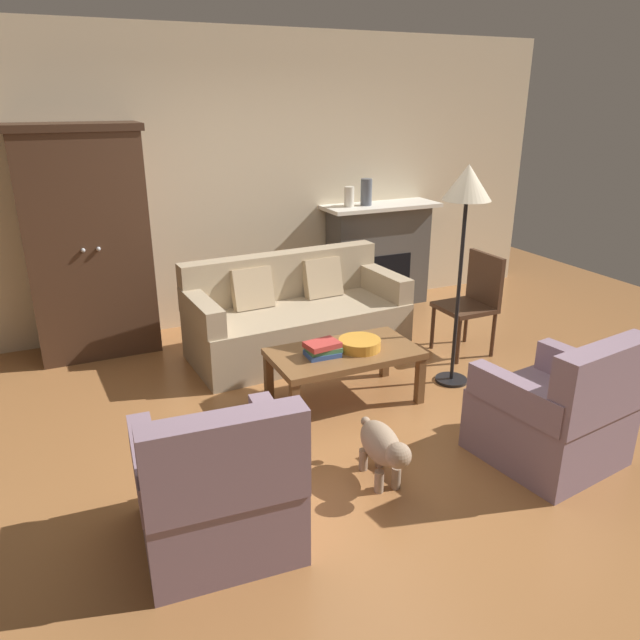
{
  "coord_description": "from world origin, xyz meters",
  "views": [
    {
      "loc": [
        -1.71,
        -3.26,
        2.2
      ],
      "look_at": [
        0.13,
        0.75,
        0.55
      ],
      "focal_mm": 33.82,
      "sensor_mm": 36.0,
      "label": 1
    }
  ],
  "objects_px": {
    "armchair_near_right": "(556,415)",
    "side_chair_wooden": "(473,297)",
    "fireplace": "(378,254)",
    "mantel_vase_slate": "(366,192)",
    "armchair_near_left": "(218,491)",
    "floor_lamp": "(467,196)",
    "book_stack": "(323,349)",
    "fruit_bowl": "(360,344)",
    "dog": "(383,446)",
    "armoire": "(88,243)",
    "couch": "(296,318)",
    "mantel_vase_cream": "(349,197)",
    "coffee_table": "(344,357)"
  },
  "relations": [
    {
      "from": "coffee_table",
      "to": "armchair_near_right",
      "type": "relative_size",
      "value": 1.25
    },
    {
      "from": "book_stack",
      "to": "dog",
      "type": "bearing_deg",
      "value": -93.98
    },
    {
      "from": "armchair_near_left",
      "to": "couch",
      "type": "bearing_deg",
      "value": 58.61
    },
    {
      "from": "coffee_table",
      "to": "floor_lamp",
      "type": "bearing_deg",
      "value": -3.8
    },
    {
      "from": "fireplace",
      "to": "armchair_near_right",
      "type": "distance_m",
      "value": 3.21
    },
    {
      "from": "fireplace",
      "to": "side_chair_wooden",
      "type": "bearing_deg",
      "value": -85.87
    },
    {
      "from": "book_stack",
      "to": "fruit_bowl",
      "type": "bearing_deg",
      "value": -0.03
    },
    {
      "from": "side_chair_wooden",
      "to": "mantel_vase_cream",
      "type": "bearing_deg",
      "value": 108.17
    },
    {
      "from": "fireplace",
      "to": "mantel_vase_slate",
      "type": "xyz_separation_m",
      "value": [
        -0.18,
        -0.02,
        0.69
      ]
    },
    {
      "from": "mantel_vase_cream",
      "to": "armchair_near_right",
      "type": "height_order",
      "value": "mantel_vase_cream"
    },
    {
      "from": "mantel_vase_cream",
      "to": "armchair_near_left",
      "type": "height_order",
      "value": "mantel_vase_cream"
    },
    {
      "from": "book_stack",
      "to": "couch",
      "type": "bearing_deg",
      "value": 77.94
    },
    {
      "from": "armchair_near_right",
      "to": "fireplace",
      "type": "bearing_deg",
      "value": 80.58
    },
    {
      "from": "floor_lamp",
      "to": "dog",
      "type": "height_order",
      "value": "floor_lamp"
    },
    {
      "from": "fruit_bowl",
      "to": "dog",
      "type": "height_order",
      "value": "fruit_bowl"
    },
    {
      "from": "dog",
      "to": "armoire",
      "type": "bearing_deg",
      "value": 114.9
    },
    {
      "from": "armchair_near_right",
      "to": "book_stack",
      "type": "bearing_deg",
      "value": 130.12
    },
    {
      "from": "couch",
      "to": "side_chair_wooden",
      "type": "distance_m",
      "value": 1.6
    },
    {
      "from": "armchair_near_right",
      "to": "side_chair_wooden",
      "type": "distance_m",
      "value": 1.78
    },
    {
      "from": "mantel_vase_slate",
      "to": "dog",
      "type": "relative_size",
      "value": 0.48
    },
    {
      "from": "mantel_vase_slate",
      "to": "armchair_near_right",
      "type": "xyz_separation_m",
      "value": [
        -0.34,
        -3.14,
        -0.94
      ]
    },
    {
      "from": "book_stack",
      "to": "armchair_near_right",
      "type": "bearing_deg",
      "value": -49.88
    },
    {
      "from": "book_stack",
      "to": "mantel_vase_cream",
      "type": "relative_size",
      "value": 1.29
    },
    {
      "from": "couch",
      "to": "mantel_vase_slate",
      "type": "xyz_separation_m",
      "value": [
        1.16,
        0.83,
        0.94
      ]
    },
    {
      "from": "couch",
      "to": "mantel_vase_cream",
      "type": "bearing_deg",
      "value": 41.11
    },
    {
      "from": "armchair_near_left",
      "to": "book_stack",
      "type": "bearing_deg",
      "value": 45.16
    },
    {
      "from": "armoire",
      "to": "fireplace",
      "type": "bearing_deg",
      "value": 1.51
    },
    {
      "from": "couch",
      "to": "armchair_near_left",
      "type": "distance_m",
      "value": 2.54
    },
    {
      "from": "fireplace",
      "to": "armoire",
      "type": "xyz_separation_m",
      "value": [
        -2.95,
        -0.08,
        0.43
      ]
    },
    {
      "from": "floor_lamp",
      "to": "armoire",
      "type": "bearing_deg",
      "value": 143.28
    },
    {
      "from": "fruit_bowl",
      "to": "armchair_near_right",
      "type": "relative_size",
      "value": 0.36
    },
    {
      "from": "coffee_table",
      "to": "dog",
      "type": "relative_size",
      "value": 1.92
    },
    {
      "from": "side_chair_wooden",
      "to": "mantel_vase_slate",
      "type": "bearing_deg",
      "value": 100.97
    },
    {
      "from": "armchair_near_right",
      "to": "floor_lamp",
      "type": "height_order",
      "value": "floor_lamp"
    },
    {
      "from": "side_chair_wooden",
      "to": "couch",
      "type": "bearing_deg",
      "value": 155.61
    },
    {
      "from": "armoire",
      "to": "coffee_table",
      "type": "distance_m",
      "value": 2.49
    },
    {
      "from": "couch",
      "to": "floor_lamp",
      "type": "relative_size",
      "value": 1.13
    },
    {
      "from": "armchair_near_left",
      "to": "floor_lamp",
      "type": "distance_m",
      "value": 2.75
    },
    {
      "from": "coffee_table",
      "to": "side_chair_wooden",
      "type": "bearing_deg",
      "value": 14.83
    },
    {
      "from": "book_stack",
      "to": "armchair_near_right",
      "type": "xyz_separation_m",
      "value": [
        1.04,
        -1.24,
        -0.16
      ]
    },
    {
      "from": "armoire",
      "to": "floor_lamp",
      "type": "distance_m",
      "value": 3.2
    },
    {
      "from": "book_stack",
      "to": "armchair_near_left",
      "type": "relative_size",
      "value": 0.3
    },
    {
      "from": "book_stack",
      "to": "armchair_near_left",
      "type": "height_order",
      "value": "armchair_near_left"
    },
    {
      "from": "armchair_near_left",
      "to": "dog",
      "type": "distance_m",
      "value": 1.04
    },
    {
      "from": "floor_lamp",
      "to": "dog",
      "type": "relative_size",
      "value": 3.03
    },
    {
      "from": "fruit_bowl",
      "to": "armoire",
      "type": "bearing_deg",
      "value": 132.51
    },
    {
      "from": "armchair_near_left",
      "to": "side_chair_wooden",
      "type": "height_order",
      "value": "side_chair_wooden"
    },
    {
      "from": "armchair_near_left",
      "to": "dog",
      "type": "bearing_deg",
      "value": 6.06
    },
    {
      "from": "couch",
      "to": "armoire",
      "type": "bearing_deg",
      "value": 154.36
    },
    {
      "from": "fireplace",
      "to": "mantel_vase_cream",
      "type": "xyz_separation_m",
      "value": [
        -0.38,
        -0.02,
        0.65
      ]
    }
  ]
}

